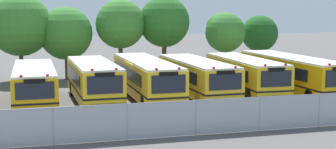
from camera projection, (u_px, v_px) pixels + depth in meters
The scene contains 15 objects.
ground_plane at pixel (146, 99), 32.96m from camera, with size 160.00×160.00×0.00m, color #514F4C.
school_bus_1 at pixel (34, 84), 30.89m from camera, with size 2.61×9.98×2.53m.
school_bus_2 at pixel (93, 80), 31.72m from camera, with size 2.74×9.37×2.72m.
school_bus_3 at pixel (146, 77), 32.97m from camera, with size 2.60×11.42×2.73m.
school_bus_4 at pixel (196, 76), 33.75m from camera, with size 2.83×10.35×2.64m.
school_bus_5 at pixel (245, 74), 34.64m from camera, with size 2.65×9.85×2.68m.
school_bus_6 at pixel (291, 73), 35.29m from camera, with size 2.84×11.71×2.75m.
tree_1 at pixel (21, 25), 40.62m from camera, with size 5.14×5.14×7.23m.
tree_2 at pixel (64, 33), 41.61m from camera, with size 4.50×4.50×6.19m.
tree_3 at pixel (120, 23), 42.43m from camera, with size 4.25×4.25×6.82m.
tree_4 at pixel (163, 21), 43.43m from camera, with size 4.49×4.49×7.09m.
tree_5 at pixel (224, 31), 43.75m from camera, with size 3.56×3.56×5.70m.
tree_6 at pixel (261, 34), 47.43m from camera, with size 3.51×3.51×5.39m.
chainlink_fence at pixel (196, 117), 23.37m from camera, with size 26.44×0.07×1.72m.
traffic_cone at pixel (116, 129), 23.66m from camera, with size 0.38×0.38×0.50m, color #EA5914.
Camera 1 is at (-7.00, -31.73, 5.97)m, focal length 52.80 mm.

